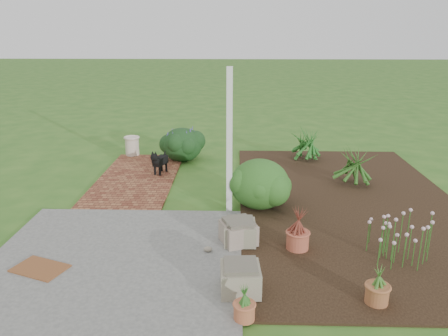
{
  "coord_description": "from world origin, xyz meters",
  "views": [
    {
      "loc": [
        0.42,
        -7.01,
        3.08
      ],
      "look_at": [
        0.2,
        0.4,
        0.7
      ],
      "focal_mm": 35.0,
      "sensor_mm": 36.0,
      "label": 1
    }
  ],
  "objects_px": {
    "black_dog": "(159,161)",
    "cream_ceramic_urn": "(132,146)",
    "evergreen_shrub": "(260,183)",
    "stone_trough_near": "(240,279)"
  },
  "relations": [
    {
      "from": "stone_trough_near",
      "to": "cream_ceramic_urn",
      "type": "xyz_separation_m",
      "value": [
        -2.67,
        5.89,
        0.07
      ]
    },
    {
      "from": "stone_trough_near",
      "to": "cream_ceramic_urn",
      "type": "relative_size",
      "value": 1.05
    },
    {
      "from": "evergreen_shrub",
      "to": "stone_trough_near",
      "type": "bearing_deg",
      "value": -97.57
    },
    {
      "from": "stone_trough_near",
      "to": "black_dog",
      "type": "bearing_deg",
      "value": 111.48
    },
    {
      "from": "cream_ceramic_urn",
      "to": "stone_trough_near",
      "type": "bearing_deg",
      "value": -65.6
    },
    {
      "from": "stone_trough_near",
      "to": "black_dog",
      "type": "distance_m",
      "value": 4.74
    },
    {
      "from": "black_dog",
      "to": "cream_ceramic_urn",
      "type": "distance_m",
      "value": 1.76
    },
    {
      "from": "stone_trough_near",
      "to": "cream_ceramic_urn",
      "type": "height_order",
      "value": "cream_ceramic_urn"
    },
    {
      "from": "cream_ceramic_urn",
      "to": "evergreen_shrub",
      "type": "distance_m",
      "value": 4.42
    },
    {
      "from": "evergreen_shrub",
      "to": "cream_ceramic_urn",
      "type": "bearing_deg",
      "value": 133.41
    }
  ]
}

